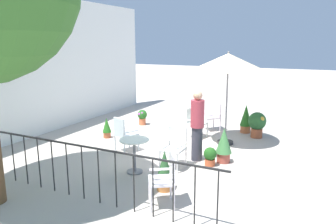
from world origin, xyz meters
TOP-DOWN VIEW (x-y plane):
  - ground_plane at (0.00, 0.00)m, footprint 60.00×60.00m
  - villa_facade at (0.00, 4.29)m, footprint 10.51×0.30m
  - terrace_railing at (-3.07, 0.00)m, footprint 0.03×4.99m
  - patio_umbrella_0 at (1.22, -1.21)m, footprint 1.97×1.97m
  - cafe_table_0 at (-1.62, -0.01)m, footprint 0.64×0.64m
  - patio_chair_0 at (-0.57, 0.96)m, footprint 0.61×0.58m
  - patio_chair_1 at (-2.63, -1.27)m, footprint 0.62×0.61m
  - patio_chair_2 at (2.48, -0.45)m, footprint 0.68×0.68m
  - patio_chair_3 at (-0.95, -0.66)m, footprint 0.51×0.47m
  - patio_chair_4 at (1.47, -0.19)m, footprint 0.60×0.59m
  - potted_plant_0 at (-0.53, -1.36)m, footprint 0.30×0.30m
  - potted_plant_1 at (2.25, -1.88)m, footprint 0.53×0.53m
  - potted_plant_2 at (-2.11, -0.98)m, footprint 0.29×0.29m
  - potted_plant_3 at (-0.18, -1.57)m, footprint 0.38×0.38m
  - potted_plant_4 at (2.65, -1.46)m, footprint 0.36×0.36m
  - potted_plant_5 at (0.27, 2.12)m, footprint 0.26×0.26m
  - potted_plant_6 at (2.07, 1.96)m, footprint 0.34×0.33m
  - standing_person at (-0.33, -0.95)m, footprint 0.35×0.35m

SIDE VIEW (x-z plane):
  - ground_plane at x=0.00m, z-range 0.00..0.00m
  - potted_plant_0 at x=-0.53m, z-range 0.01..0.45m
  - potted_plant_6 at x=2.07m, z-range 0.04..0.56m
  - potted_plant_5 at x=0.27m, z-range 0.02..0.62m
  - potted_plant_2 at x=-2.11m, z-range -0.01..0.79m
  - potted_plant_1 at x=2.25m, z-range 0.06..0.82m
  - potted_plant_3 at x=-0.18m, z-range 0.03..0.86m
  - potted_plant_4 at x=2.65m, z-range 0.02..0.91m
  - patio_chair_2 at x=2.48m, z-range 0.06..0.95m
  - patio_chair_4 at x=1.47m, z-range 0.07..0.95m
  - patio_chair_3 at x=-0.95m, z-range 0.06..0.96m
  - cafe_table_0 at x=-1.62m, z-range 0.14..0.89m
  - patio_chair_0 at x=-0.57m, z-range 0.06..0.98m
  - patio_chair_1 at x=-2.63m, z-range 0.07..1.03m
  - terrace_railing at x=-3.07m, z-range 0.17..1.19m
  - standing_person at x=-0.33m, z-range 0.03..1.72m
  - villa_facade at x=0.00m, z-range 0.00..4.19m
  - patio_umbrella_0 at x=1.22m, z-range 0.97..3.53m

